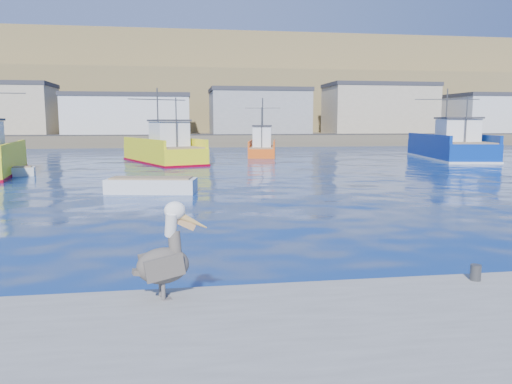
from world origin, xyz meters
TOP-DOWN VIEW (x-y plane):
  - ground at (0.00, 0.00)m, footprint 260.00×260.00m
  - dock_bollards at (0.60, -3.40)m, footprint 36.20×0.20m
  - far_shore at (0.00, 109.20)m, footprint 200.00×81.00m
  - trawler_yellow_b at (-3.80, 31.64)m, footprint 7.59×11.56m
  - trawler_blue at (22.87, 32.18)m, footprint 6.70×13.43m
  - boat_orange at (5.82, 38.25)m, footprint 3.86×7.24m
  - skiff_left at (-13.58, 22.25)m, footprint 3.59×1.81m
  - skiff_mid at (-3.89, 13.07)m, footprint 4.55×2.32m
  - skiff_far at (25.78, 38.76)m, footprint 3.84×4.63m
  - pelican at (-2.75, -3.46)m, footprint 1.32×0.75m

SIDE VIEW (x-z plane):
  - ground at x=0.00m, z-range 0.00..0.00m
  - skiff_left at x=-13.58m, z-range -0.13..0.61m
  - skiff_mid at x=-3.89m, z-range -0.17..0.77m
  - skiff_far at x=25.78m, z-range -0.18..0.81m
  - dock_bollards at x=0.60m, z-range 0.50..0.80m
  - boat_orange at x=5.82m, z-range -1.98..3.91m
  - trawler_yellow_b at x=-3.80m, z-range -2.21..4.26m
  - trawler_blue at x=22.87m, z-range -2.23..4.48m
  - pelican at x=-2.75m, z-range 0.38..2.03m
  - far_shore at x=0.00m, z-range -3.02..20.98m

